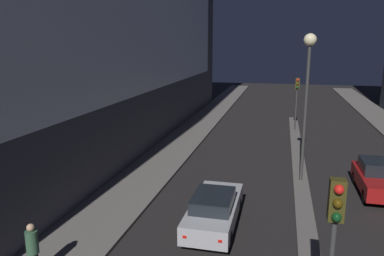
{
  "coord_description": "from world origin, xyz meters",
  "views": [
    {
      "loc": [
        -1.22,
        -4.33,
        7.12
      ],
      "look_at": [
        -6.66,
        18.26,
        1.89
      ],
      "focal_mm": 35.0,
      "sensor_mm": 36.0,
      "label": 1
    }
  ],
  "objects_px": {
    "traffic_light_near": "(334,231)",
    "car_left_lane": "(214,209)",
    "traffic_light_mid": "(297,92)",
    "street_lamp": "(308,72)",
    "pedestrian_on_left_sidewalk": "(33,249)",
    "car_right_lane": "(379,178)"
  },
  "relations": [
    {
      "from": "car_left_lane",
      "to": "car_right_lane",
      "type": "xyz_separation_m",
      "value": [
        7.14,
        5.22,
        0.03
      ]
    },
    {
      "from": "car_right_lane",
      "to": "pedestrian_on_left_sidewalk",
      "type": "distance_m",
      "value": 15.44
    },
    {
      "from": "street_lamp",
      "to": "car_right_lane",
      "type": "bearing_deg",
      "value": -12.73
    },
    {
      "from": "traffic_light_mid",
      "to": "car_left_lane",
      "type": "xyz_separation_m",
      "value": [
        -3.57,
        -18.13,
        -2.51
      ]
    },
    {
      "from": "traffic_light_mid",
      "to": "pedestrian_on_left_sidewalk",
      "type": "height_order",
      "value": "traffic_light_mid"
    },
    {
      "from": "traffic_light_near",
      "to": "pedestrian_on_left_sidewalk",
      "type": "distance_m",
      "value": 8.67
    },
    {
      "from": "traffic_light_near",
      "to": "street_lamp",
      "type": "bearing_deg",
      "value": 90.0
    },
    {
      "from": "street_lamp",
      "to": "car_left_lane",
      "type": "xyz_separation_m",
      "value": [
        -3.57,
        -6.02,
        -4.97
      ]
    },
    {
      "from": "pedestrian_on_left_sidewalk",
      "to": "traffic_light_mid",
      "type": "bearing_deg",
      "value": 69.98
    },
    {
      "from": "traffic_light_near",
      "to": "car_left_lane",
      "type": "distance_m",
      "value": 7.26
    },
    {
      "from": "traffic_light_mid",
      "to": "street_lamp",
      "type": "bearing_deg",
      "value": -90.0
    },
    {
      "from": "pedestrian_on_left_sidewalk",
      "to": "car_left_lane",
      "type": "bearing_deg",
      "value": 44.54
    },
    {
      "from": "car_left_lane",
      "to": "car_right_lane",
      "type": "relative_size",
      "value": 1.14
    },
    {
      "from": "traffic_light_near",
      "to": "street_lamp",
      "type": "distance_m",
      "value": 12.07
    },
    {
      "from": "car_right_lane",
      "to": "pedestrian_on_left_sidewalk",
      "type": "height_order",
      "value": "pedestrian_on_left_sidewalk"
    },
    {
      "from": "street_lamp",
      "to": "pedestrian_on_left_sidewalk",
      "type": "xyz_separation_m",
      "value": [
        -8.3,
        -10.68,
        -4.68
      ]
    },
    {
      "from": "traffic_light_near",
      "to": "car_left_lane",
      "type": "height_order",
      "value": "traffic_light_near"
    },
    {
      "from": "car_right_lane",
      "to": "traffic_light_mid",
      "type": "bearing_deg",
      "value": 105.45
    },
    {
      "from": "car_right_lane",
      "to": "street_lamp",
      "type": "bearing_deg",
      "value": 167.27
    },
    {
      "from": "street_lamp",
      "to": "car_left_lane",
      "type": "distance_m",
      "value": 8.59
    },
    {
      "from": "traffic_light_mid",
      "to": "car_left_lane",
      "type": "distance_m",
      "value": 18.64
    },
    {
      "from": "traffic_light_near",
      "to": "traffic_light_mid",
      "type": "relative_size",
      "value": 1.0
    }
  ]
}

